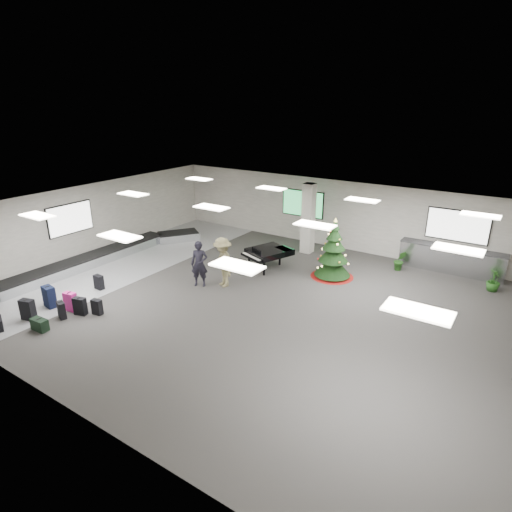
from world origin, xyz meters
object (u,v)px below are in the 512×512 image
Objects in this scene: christmas_tree at (333,257)px; service_counter at (451,259)px; traveler_a at (199,264)px; traveler_b at (223,262)px; baggage_carousel at (110,255)px; pink_suitcase at (70,302)px; grand_piano at (267,252)px; potted_plant_right at (494,280)px; potted_plant_left at (400,261)px.

service_counter is at bearing 39.04° from christmas_tree.
traveler_b reaches higher than traveler_a.
baggage_carousel is 5.23m from traveler_a.
christmas_tree reaches higher than service_counter.
pink_suitcase is 0.35× the size of traveler_b.
pink_suitcase is (-9.95, -10.64, -0.22)m from service_counter.
grand_piano is at bearing -165.43° from christmas_tree.
pink_suitcase is 0.80× the size of potted_plant_right.
traveler_a is at bearing -91.46° from grand_piano.
service_counter is 2.31× the size of traveler_a.
traveler_b is at bearing 46.26° from pink_suitcase.
christmas_tree is 2.73m from grand_piano.
baggage_carousel is 4.65× the size of grand_piano.
baggage_carousel is at bearing -134.22° from grand_piano.
christmas_tree is (9.02, 3.63, 0.62)m from baggage_carousel.
potted_plant_left is (2.05, 2.14, -0.40)m from christmas_tree.
grand_piano is at bearing -161.64° from potted_plant_right.
baggage_carousel is 14.50m from service_counter.
pink_suitcase is 9.73m from christmas_tree.
baggage_carousel is 14.58× the size of pink_suitcase.
grand_piano is (-6.46, -3.79, 0.16)m from service_counter.
grand_piano is at bearing 53.78° from pink_suitcase.
christmas_tree is 5.25m from traveler_a.
pink_suitcase is 0.32× the size of grand_piano.
potted_plant_right is at bearing -32.61° from service_counter.
baggage_carousel is 6.00m from traveler_b.
pink_suitcase is at bearing -147.38° from traveler_a.
christmas_tree reaches higher than traveler_a.
traveler_b is at bearing -79.46° from grand_piano.
traveler_b is at bearing -134.30° from potted_plant_left.
potted_plant_right is at bearing 20.12° from christmas_tree.
traveler_b reaches higher than baggage_carousel.
traveler_a is at bearing -122.80° from traveler_b.
potted_plant_left is at bearing -151.68° from service_counter.
baggage_carousel is at bearing -158.06° from christmas_tree.
christmas_tree is at bearing -140.96° from service_counter.
baggage_carousel is 5.53× the size of traveler_a.
baggage_carousel is 11.27× the size of potted_plant_left.
traveler_a reaches higher than baggage_carousel.
grand_piano is 8.59m from potted_plant_right.
traveler_a is (5.18, 0.05, 0.66)m from baggage_carousel.
potted_plant_left is at bearing 40.59° from pink_suitcase.
potted_plant_left is at bearing 27.57° from baggage_carousel.
potted_plant_left is (4.69, 2.83, -0.27)m from grand_piano.
traveler_a is 10.91m from potted_plant_right.
grand_piano is at bearing -148.87° from potted_plant_left.
pink_suitcase reaches higher than baggage_carousel.
grand_piano is 1.09× the size of traveler_b.
christmas_tree is at bearing 35.56° from grand_piano.
traveler_b reaches higher than pink_suitcase.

